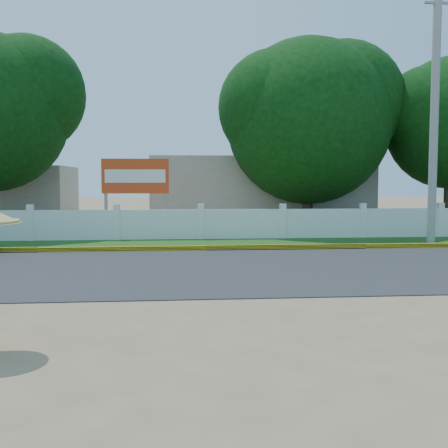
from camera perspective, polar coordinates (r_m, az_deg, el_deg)
name	(u,v)px	position (r m, az deg, el deg)	size (l,w,h in m)	color
ground	(235,313)	(9.30, 1.13, -9.00)	(120.00, 120.00, 0.00)	#9E8460
road	(215,269)	(13.69, -0.95, -4.56)	(60.00, 7.00, 0.02)	#38383A
grass_verge	(203,244)	(18.88, -2.13, -2.03)	(60.00, 3.50, 0.03)	#2D601E
curb	(206,248)	(17.19, -1.83, -2.46)	(40.00, 0.18, 0.16)	yellow
fence	(201,225)	(20.27, -2.36, -0.05)	(40.00, 0.10, 1.10)	silver
building_near	(256,191)	(27.28, 3.24, 3.34)	(10.00, 6.00, 3.20)	#B7AD99
utility_pole	(434,113)	(20.43, 20.60, 10.51)	(0.28, 0.28, 8.80)	gray
billboard	(135,180)	(21.33, -8.99, 4.40)	(2.50, 0.13, 2.95)	gray
tree_row	(273,115)	(23.61, 4.95, 10.96)	(35.90, 7.12, 8.69)	#473828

